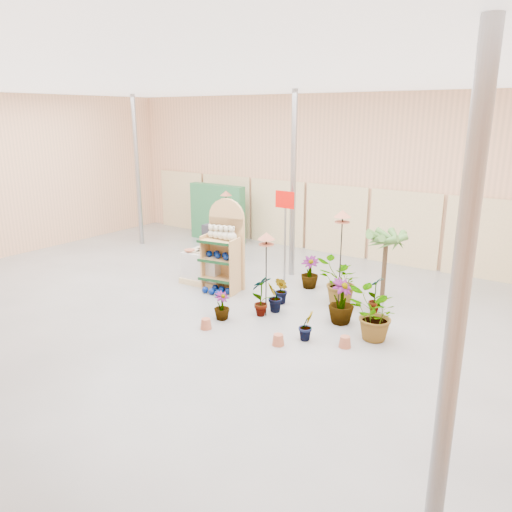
{
  "coord_description": "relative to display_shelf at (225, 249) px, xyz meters",
  "views": [
    {
      "loc": [
        6.2,
        -6.91,
        3.92
      ],
      "look_at": [
        0.3,
        1.5,
        1.0
      ],
      "focal_mm": 35.0,
      "sensor_mm": 36.0,
      "label": 1
    }
  ],
  "objects": [
    {
      "name": "potted_plant_4",
      "position": [
        3.41,
        0.64,
        -0.57
      ],
      "size": [
        0.37,
        0.47,
        0.79
      ],
      "primitive_type": "imported",
      "rotation": [
        0.0,
        0.0,
        4.47
      ],
      "color": "#457731",
      "rests_on": "ground"
    },
    {
      "name": "bird_table_back",
      "position": [
        -2.1,
        2.73,
        0.69
      ],
      "size": [
        0.34,
        0.34,
        1.78
      ],
      "color": "black",
      "rests_on": "ground"
    },
    {
      "name": "potted_plant_3",
      "position": [
        3.09,
        -0.28,
        -0.52
      ],
      "size": [
        0.58,
        0.58,
        0.88
      ],
      "primitive_type": "imported",
      "rotation": [
        0.0,
        0.0,
        1.37
      ],
      "color": "#457731",
      "rests_on": "ground"
    },
    {
      "name": "palm",
      "position": [
        3.28,
        1.4,
        0.44
      ],
      "size": [
        0.7,
        0.7,
        1.65
      ],
      "color": "#42301E",
      "rests_on": "ground"
    },
    {
      "name": "charcoal_planters",
      "position": [
        -1.75,
        1.74,
        -0.46
      ],
      "size": [
        0.5,
        0.5,
        1.0
      ],
      "color": "black",
      "rests_on": "ground"
    },
    {
      "name": "potted_plant_6",
      "position": [
        2.64,
        0.57,
        -0.45
      ],
      "size": [
        1.08,
        1.15,
        1.02
      ],
      "primitive_type": "imported",
      "rotation": [
        0.0,
        0.0,
        4.33
      ],
      "color": "#457731",
      "rests_on": "ground"
    },
    {
      "name": "potted_plant_5",
      "position": [
        1.61,
        -0.08,
        -0.66
      ],
      "size": [
        0.43,
        0.4,
        0.61
      ],
      "primitive_type": "imported",
      "rotation": [
        0.0,
        0.0,
        5.75
      ],
      "color": "#457731",
      "rests_on": "ground"
    },
    {
      "name": "gazing_balls_shelf",
      "position": [
        0.0,
        -0.12,
        -0.13
      ],
      "size": [
        0.78,
        0.26,
        0.15
      ],
      "color": "navy",
      "rests_on": "display_shelf"
    },
    {
      "name": "bird_table_right",
      "position": [
        2.82,
        0.18,
        1.02
      ],
      "size": [
        0.34,
        0.34,
        2.14
      ],
      "color": "black",
      "rests_on": "ground"
    },
    {
      "name": "potted_plant_1",
      "position": [
        1.74,
        -0.57,
        -0.64
      ],
      "size": [
        0.36,
        0.41,
        0.65
      ],
      "primitive_type": "imported",
      "rotation": [
        0.0,
        0.0,
        4.94
      ],
      "color": "#457731",
      "rests_on": "ground"
    },
    {
      "name": "trellis_stock",
      "position": [
        -3.08,
        3.5,
        -0.06
      ],
      "size": [
        2.0,
        0.3,
        1.8
      ],
      "primitive_type": "cube",
      "color": "#28673C",
      "rests_on": "ground"
    },
    {
      "name": "pallet_stack",
      "position": [
        -0.65,
        0.14,
        -0.58
      ],
      "size": [
        1.15,
        0.98,
        0.8
      ],
      "rotation": [
        0.0,
        0.0,
        0.08
      ],
      "color": "tan",
      "rests_on": "ground"
    },
    {
      "name": "bird_table_front",
      "position": [
        1.69,
        -0.81,
        0.64
      ],
      "size": [
        0.34,
        0.34,
        1.73
      ],
      "color": "black",
      "rests_on": "ground"
    },
    {
      "name": "potted_plant_7",
      "position": [
        1.08,
        -1.47,
        -0.68
      ],
      "size": [
        0.37,
        0.37,
        0.56
      ],
      "primitive_type": "imported",
      "rotation": [
        0.0,
        0.0,
        1.37
      ],
      "color": "#457731",
      "rests_on": "ground"
    },
    {
      "name": "potted_plant_0",
      "position": [
        1.6,
        -0.85,
        -0.53
      ],
      "size": [
        0.4,
        0.51,
        0.86
      ],
      "primitive_type": "imported",
      "rotation": [
        0.0,
        0.0,
        4.49
      ],
      "color": "#457731",
      "rests_on": "ground"
    },
    {
      "name": "potted_plant_10",
      "position": [
        3.9,
        -0.66,
        -0.48
      ],
      "size": [
        1.14,
        1.15,
        0.97
      ],
      "primitive_type": "imported",
      "rotation": [
        0.0,
        0.0,
        3.98
      ],
      "color": "#457731",
      "rests_on": "ground"
    },
    {
      "name": "potted_plant_9",
      "position": [
        2.91,
        -1.32,
        -0.69
      ],
      "size": [
        0.29,
        0.34,
        0.56
      ],
      "primitive_type": "imported",
      "rotation": [
        0.0,
        0.0,
        1.42
      ],
      "color": "#457731",
      "rests_on": "ground"
    },
    {
      "name": "teddy_bears",
      "position": [
        0.03,
        -0.1,
        0.37
      ],
      "size": [
        0.79,
        0.22,
        0.34
      ],
      "color": "beige",
      "rests_on": "display_shelf"
    },
    {
      "name": "offer_sign",
      "position": [
        0.82,
        1.28,
        0.61
      ],
      "size": [
        0.5,
        0.08,
        2.2
      ],
      "color": "gray",
      "rests_on": "ground"
    },
    {
      "name": "gazing_balls_floor",
      "position": [
        0.06,
        -0.39,
        -0.89
      ],
      "size": [
        0.63,
        0.39,
        0.15
      ],
      "color": "navy",
      "rests_on": "ground"
    },
    {
      "name": "potted_plant_11",
      "position": [
        1.58,
        1.18,
        -0.59
      ],
      "size": [
        0.51,
        0.51,
        0.75
      ],
      "primitive_type": "imported",
      "rotation": [
        0.0,
        0.0,
        0.25
      ],
      "color": "#457731",
      "rests_on": "ground"
    },
    {
      "name": "display_shelf",
      "position": [
        0.0,
        0.0,
        0.0
      ],
      "size": [
        0.97,
        0.7,
        2.11
      ],
      "rotation": [
        0.0,
        0.0,
        0.17
      ],
      "color": "tan",
      "rests_on": "ground"
    },
    {
      "name": "room",
      "position": [
        0.72,
        -0.79,
        1.25
      ],
      "size": [
        15.2,
        12.1,
        4.7
      ],
      "color": "slate",
      "rests_on": "ground"
    }
  ]
}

